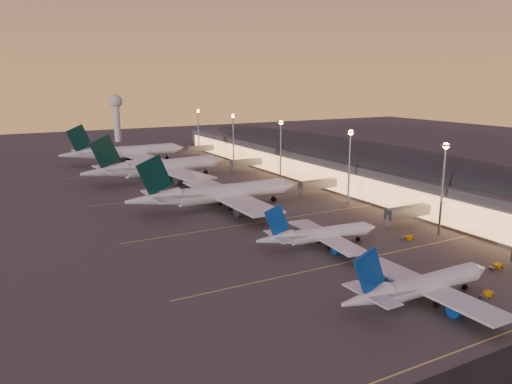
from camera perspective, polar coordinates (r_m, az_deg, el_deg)
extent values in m
plane|color=#3F3D3A|center=(126.05, 9.20, -7.17)|extent=(700.00, 700.00, 0.00)
cylinder|color=silver|center=(105.38, 19.50, -9.75)|extent=(23.57, 4.13, 4.01)
cone|color=silver|center=(115.50, 24.06, -8.15)|extent=(3.82, 4.03, 4.01)
cone|color=silver|center=(93.80, 12.42, -11.81)|extent=(10.65, 4.06, 4.01)
cube|color=silver|center=(104.84, 19.05, -10.25)|extent=(7.01, 33.80, 0.44)
cylinder|color=navy|center=(110.47, 16.38, -9.62)|extent=(5.33, 3.03, 3.01)
cylinder|color=navy|center=(101.65, 22.45, -12.11)|extent=(5.33, 3.03, 3.01)
cube|color=navy|center=(92.12, 12.83, -8.78)|extent=(7.35, 0.64, 8.70)
cube|color=silver|center=(94.35, 13.04, -11.29)|extent=(3.86, 12.17, 0.28)
cylinder|color=black|center=(113.63, 22.76, -9.88)|extent=(0.32, 0.32, 1.58)
cylinder|color=black|center=(113.71, 22.75, -9.99)|extent=(1.13, 0.71, 1.12)
cylinder|color=black|center=(106.83, 17.56, -10.92)|extent=(0.32, 0.32, 1.58)
cylinder|color=black|center=(106.92, 17.55, -11.03)|extent=(1.13, 0.71, 1.12)
cylinder|color=black|center=(103.46, 19.85, -11.89)|extent=(0.32, 0.32, 1.58)
cylinder|color=black|center=(103.56, 19.84, -12.00)|extent=(1.13, 0.71, 1.12)
cylinder|color=silver|center=(132.13, 8.36, -4.69)|extent=(21.97, 5.88, 3.70)
cone|color=silver|center=(138.90, 12.82, -4.01)|extent=(3.86, 4.03, 3.70)
cone|color=silver|center=(124.81, 2.15, -5.38)|extent=(10.13, 4.67, 3.70)
cube|color=silver|center=(131.80, 7.96, -5.01)|extent=(9.44, 31.60, 0.41)
cylinder|color=navy|center=(138.13, 6.74, -4.69)|extent=(5.16, 3.26, 2.77)
cylinder|color=navy|center=(127.06, 9.81, -6.36)|extent=(5.16, 3.26, 2.77)
cube|color=navy|center=(123.60, 2.37, -3.25)|extent=(6.79, 1.24, 8.02)
cube|color=silver|center=(125.12, 2.65, -5.07)|extent=(4.62, 11.50, 0.26)
cylinder|color=black|center=(137.71, 11.59, -5.22)|extent=(0.32, 0.32, 1.46)
cylinder|color=black|center=(137.77, 11.58, -5.30)|extent=(1.10, 0.75, 1.03)
cylinder|color=black|center=(134.16, 7.11, -5.53)|extent=(0.32, 0.32, 1.46)
cylinder|color=black|center=(134.23, 7.11, -5.62)|extent=(1.10, 0.75, 1.03)
cylinder|color=black|center=(129.96, 8.26, -6.18)|extent=(0.32, 0.32, 1.46)
cylinder|color=black|center=(130.03, 8.26, -6.27)|extent=(1.10, 0.75, 1.03)
cylinder|color=silver|center=(169.47, -2.67, 0.00)|extent=(38.49, 5.85, 5.82)
cone|color=silver|center=(180.20, 3.72, 0.76)|extent=(6.21, 5.82, 5.82)
cone|color=silver|center=(159.31, -11.72, -0.81)|extent=(17.39, 5.83, 5.82)
cube|color=silver|center=(168.91, -3.23, -0.40)|extent=(11.22, 56.27, 0.64)
cylinder|color=slate|center=(180.80, -4.57, -0.18)|extent=(8.69, 4.37, 4.36)
cylinder|color=slate|center=(159.19, -0.89, -1.93)|extent=(8.69, 4.37, 4.36)
cube|color=black|center=(158.00, -11.54, 1.87)|extent=(11.48, 0.88, 12.92)
cube|color=silver|center=(159.72, -11.01, -0.42)|extent=(6.22, 20.26, 0.41)
cylinder|color=black|center=(177.92, 2.02, -0.72)|extent=(0.47, 0.47, 2.33)
cylinder|color=black|center=(178.00, 2.02, -0.83)|extent=(1.63, 1.02, 1.63)
cylinder|color=black|center=(172.70, -4.18, -1.16)|extent=(0.47, 0.47, 2.33)
cylinder|color=black|center=(172.78, -4.18, -1.28)|extent=(1.63, 1.02, 1.63)
cylinder|color=black|center=(165.55, -3.00, -1.76)|extent=(0.47, 0.47, 2.33)
cylinder|color=black|center=(165.64, -2.99, -1.88)|extent=(1.63, 1.02, 1.63)
cylinder|color=silver|center=(221.14, -9.65, 2.96)|extent=(42.04, 12.40, 6.28)
cone|color=silver|center=(233.19, -4.41, 3.60)|extent=(7.56, 7.21, 6.28)
cone|color=silver|center=(208.92, -16.99, 2.23)|extent=(19.50, 9.01, 6.28)
cube|color=silver|center=(220.42, -10.11, 2.62)|extent=(20.97, 61.87, 0.69)
cylinder|color=slate|center=(233.15, -11.32, 2.58)|extent=(9.98, 6.06, 4.71)
cylinder|color=slate|center=(209.85, -8.07, 1.59)|extent=(9.98, 6.06, 4.71)
cube|color=black|center=(207.99, -16.89, 4.46)|extent=(12.40, 2.78, 13.95)
cube|color=silver|center=(209.54, -16.42, 2.56)|extent=(9.88, 22.63, 0.44)
cylinder|color=black|center=(230.41, -5.78, 2.35)|extent=(0.57, 0.57, 2.51)
cylinder|color=black|center=(230.48, -5.78, 2.26)|extent=(1.90, 1.35, 1.76)
cylinder|color=black|center=(224.28, -10.90, 1.90)|extent=(0.57, 0.57, 2.51)
cylinder|color=black|center=(224.35, -10.89, 1.80)|extent=(1.90, 1.35, 1.76)
cylinder|color=black|center=(216.57, -9.85, 1.56)|extent=(0.57, 0.57, 2.51)
cylinder|color=black|center=(216.64, -9.84, 1.46)|extent=(1.90, 1.35, 1.76)
cylinder|color=silver|center=(270.78, -13.53, 4.54)|extent=(41.13, 9.09, 6.17)
cone|color=silver|center=(279.47, -8.95, 4.98)|extent=(7.01, 6.63, 6.17)
cone|color=silver|center=(262.41, -19.64, 4.07)|extent=(18.82, 7.48, 6.17)
cube|color=silver|center=(270.28, -13.92, 4.27)|extent=(16.11, 60.32, 0.68)
cylinder|color=slate|center=(283.30, -14.53, 4.19)|extent=(9.52, 5.28, 4.63)
cylinder|color=slate|center=(258.81, -12.65, 3.51)|extent=(9.52, 5.28, 4.63)
cube|color=black|center=(261.64, -19.58, 5.81)|extent=(12.20, 1.80, 13.69)
cube|color=silver|center=(262.80, -19.19, 4.32)|extent=(8.11, 21.88, 0.43)
cylinder|color=black|center=(277.50, -10.16, 3.98)|extent=(0.53, 0.53, 2.47)
cylinder|color=black|center=(277.56, -10.15, 3.91)|extent=(1.80, 1.20, 1.73)
cylinder|color=black|center=(274.38, -14.44, 3.68)|extent=(0.53, 0.53, 2.47)
cylinder|color=black|center=(274.44, -14.44, 3.60)|extent=(1.80, 1.20, 1.73)
cylinder|color=black|center=(266.30, -13.84, 3.45)|extent=(0.53, 0.53, 2.47)
cylinder|color=black|center=(266.36, -13.83, 3.37)|extent=(1.80, 1.20, 1.73)
cube|color=#47474C|center=(217.10, 10.42, 2.84)|extent=(40.00, 255.00, 12.00)
ellipsoid|color=black|center=(216.17, 10.49, 4.40)|extent=(39.00, 253.00, 10.92)
cube|color=#FFAC62|center=(205.23, 6.03, 2.13)|extent=(0.40, 244.80, 8.00)
cube|color=slate|center=(153.84, 16.99, -2.16)|extent=(16.00, 3.20, 3.00)
cylinder|color=gray|center=(148.94, 14.78, -3.42)|extent=(0.70, 0.70, 4.40)
cube|color=slate|center=(186.91, 7.12, 0.89)|extent=(16.00, 3.20, 3.00)
cylinder|color=gray|center=(182.90, 5.07, -0.06)|extent=(0.70, 0.70, 4.40)
cube|color=slate|center=(234.57, -1.07, 3.40)|extent=(16.00, 3.20, 3.00)
cylinder|color=gray|center=(231.38, -2.82, 2.68)|extent=(0.70, 0.70, 4.40)
cube|color=slate|center=(284.75, -6.36, 4.99)|extent=(16.00, 3.20, 3.00)
cylinder|color=gray|center=(282.14, -7.85, 4.40)|extent=(0.70, 0.70, 4.40)
cylinder|color=gray|center=(146.99, 20.52, 0.12)|extent=(0.70, 0.70, 25.00)
cube|color=gray|center=(144.92, 20.91, 5.02)|extent=(2.20, 2.20, 0.50)
sphere|color=#FFAD58|center=(144.94, 20.90, 4.94)|extent=(1.80, 1.80, 1.80)
cylinder|color=gray|center=(174.99, 10.61, 2.63)|extent=(0.70, 0.70, 25.00)
cube|color=gray|center=(173.25, 10.78, 6.77)|extent=(2.20, 2.20, 0.50)
sphere|color=#FFAD58|center=(173.27, 10.78, 6.70)|extent=(1.80, 1.80, 1.80)
cylinder|color=gray|center=(211.16, 2.84, 4.54)|extent=(0.70, 0.70, 25.00)
cube|color=gray|center=(209.73, 2.88, 7.98)|extent=(2.20, 2.20, 0.50)
sphere|color=#FFAD58|center=(209.74, 2.88, 7.92)|extent=(1.80, 1.80, 1.80)
cylinder|color=gray|center=(250.21, -2.61, 5.83)|extent=(0.70, 0.70, 25.00)
cube|color=gray|center=(249.00, -2.64, 8.73)|extent=(2.20, 2.20, 0.50)
sphere|color=#FFAD58|center=(249.02, -2.64, 8.69)|extent=(1.80, 1.80, 1.80)
cylinder|color=gray|center=(290.99, -6.57, 6.73)|extent=(0.70, 0.70, 25.00)
cube|color=gray|center=(289.95, -6.64, 9.23)|extent=(2.20, 2.20, 0.50)
sphere|color=#FFAD58|center=(289.96, -6.63, 9.19)|extent=(1.80, 1.80, 1.80)
cylinder|color=silver|center=(363.78, -15.59, 7.62)|extent=(4.40, 4.40, 26.00)
sphere|color=silver|center=(362.86, -15.73, 9.98)|extent=(9.00, 9.00, 9.00)
cube|color=#D8C659|center=(97.82, 26.15, -14.46)|extent=(90.00, 0.36, 0.00)
cube|color=#D8C659|center=(122.41, 10.65, -7.84)|extent=(90.00, 0.36, 0.00)
cube|color=#D8C659|center=(153.63, 1.15, -3.35)|extent=(90.00, 0.36, 0.00)
cube|color=#D8C659|center=(192.66, -5.56, -0.08)|extent=(90.00, 0.36, 0.00)
cube|color=#D8C659|center=(243.19, -10.73, 2.44)|extent=(90.00, 0.36, 0.00)
cube|color=#D98F00|center=(112.16, 24.94, -10.54)|extent=(2.46, 1.80, 1.02)
cube|color=slate|center=(110.79, 24.55, -10.87)|extent=(1.51, 1.44, 0.74)
cylinder|color=black|center=(113.24, 24.78, -10.47)|extent=(0.43, 0.24, 0.41)
cylinder|color=black|center=(112.73, 25.43, -10.64)|extent=(0.43, 0.24, 0.41)
cylinder|color=black|center=(111.82, 24.41, -10.73)|extent=(0.43, 0.24, 0.41)
cylinder|color=black|center=(111.31, 25.06, -10.91)|extent=(0.43, 0.24, 0.41)
cube|color=#D98F00|center=(128.83, 25.85, -7.64)|extent=(2.49, 1.71, 1.07)
cube|color=slate|center=(127.41, 25.45, -7.89)|extent=(1.50, 1.41, 0.78)
cylinder|color=black|center=(129.99, 25.75, -7.60)|extent=(0.45, 0.22, 0.43)
cylinder|color=black|center=(129.36, 26.31, -7.75)|extent=(0.45, 0.22, 0.43)
cylinder|color=black|center=(128.53, 25.36, -7.79)|extent=(0.45, 0.22, 0.43)
cylinder|color=black|center=(127.88, 25.93, -7.95)|extent=(0.45, 0.22, 0.43)
cube|color=#D98F00|center=(142.22, 17.03, -5.03)|extent=(2.40, 1.55, 1.08)
cube|color=slate|center=(141.09, 16.50, -5.20)|extent=(1.41, 1.32, 0.78)
cylinder|color=black|center=(143.40, 17.07, -5.02)|extent=(0.44, 0.19, 0.43)
cylinder|color=black|center=(142.41, 17.48, -5.17)|extent=(0.44, 0.19, 0.43)
cylinder|color=black|center=(142.23, 16.56, -5.13)|extent=(0.44, 0.19, 0.43)
cylinder|color=black|center=(141.22, 16.96, -5.29)|extent=(0.44, 0.19, 0.43)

